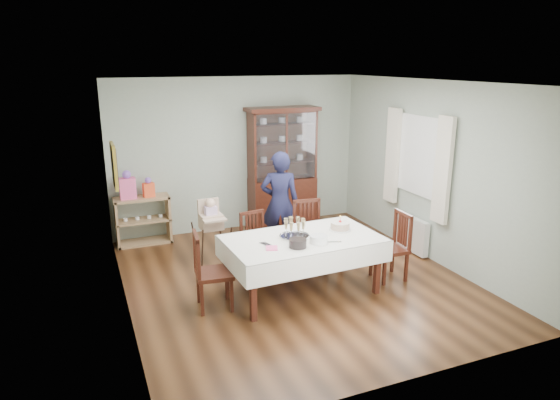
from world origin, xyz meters
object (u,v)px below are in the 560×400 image
china_cabinet (282,166)px  champagne_tray (295,231)px  chair_far_left (258,256)px  gift_bag_pink (128,186)px  birthday_cake (340,226)px  dining_table (302,265)px  sideboard (143,220)px  chair_end_right (390,259)px  chair_far_right (310,247)px  chair_end_left (213,286)px  high_chair (212,237)px  gift_bag_orange (149,188)px  woman (280,203)px

china_cabinet → champagne_tray: china_cabinet is taller
chair_far_left → gift_bag_pink: bearing=121.8°
chair_far_left → birthday_cake: (0.94, -0.69, 0.55)m
champagne_tray → gift_bag_pink: bearing=125.0°
dining_table → gift_bag_pink: (-1.89, 2.64, 0.62)m
sideboard → champagne_tray: size_ratio=2.28×
gift_bag_pink → chair_end_right: bearing=-40.3°
sideboard → chair_far_left: (1.34, -1.88, -0.13)m
china_cabinet → chair_far_right: 2.10m
chair_far_left → champagne_tray: 0.95m
chair_end_left → chair_end_right: size_ratio=1.03×
china_cabinet → gift_bag_pink: china_cabinet is taller
chair_far_left → birthday_cake: bearing=-44.4°
dining_table → chair_far_right: (0.47, 0.74, -0.09)m
champagne_tray → china_cabinet: bearing=70.8°
chair_end_left → champagne_tray: champagne_tray is taller
high_chair → gift_bag_pink: size_ratio=2.09×
china_cabinet → high_chair: china_cabinet is taller
chair_far_right → birthday_cake: 0.85m
high_chair → champagne_tray: champagne_tray is taller
chair_far_left → gift_bag_pink: size_ratio=1.89×
chair_far_left → birthday_cake: birthday_cake is taller
chair_far_right → chair_end_left: chair_far_right is taller
chair_far_left → chair_end_right: chair_end_right is taller
dining_table → gift_bag_orange: gift_bag_orange is taller
chair_end_right → birthday_cake: birthday_cake is taller
dining_table → sideboard: size_ratio=2.27×
birthday_cake → chair_far_left: bearing=143.6°
champagne_tray → dining_table: bearing=-39.4°
chair_end_right → champagne_tray: (-1.40, 0.15, 0.55)m
sideboard → chair_end_left: chair_end_left is taller
chair_end_right → gift_bag_pink: (-3.21, 2.72, 0.73)m
chair_end_right → high_chair: 2.66m
high_chair → gift_bag_orange: 1.48m
chair_far_right → chair_end_right: 1.18m
dining_table → champagne_tray: champagne_tray is taller
champagne_tray → sideboard: bearing=121.7°
high_chair → gift_bag_orange: gift_bag_orange is taller
dining_table → chair_far_right: bearing=57.8°
chair_far_right → gift_bag_orange: gift_bag_orange is taller
chair_end_left → birthday_cake: size_ratio=3.32×
chair_end_left → champagne_tray: (1.12, 0.04, 0.54)m
china_cabinet → chair_far_left: 2.35m
woman → gift_bag_pink: (-2.14, 1.25, 0.19)m
chair_end_left → gift_bag_pink: (-0.69, 2.62, 0.72)m
chair_far_right → gift_bag_orange: (-2.03, 1.90, 0.65)m
chair_end_left → champagne_tray: bearing=-81.4°
chair_far_left → woman: (0.59, 0.61, 0.56)m
birthday_cake → gift_bag_orange: 3.35m
chair_end_left → gift_bag_pink: 2.80m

